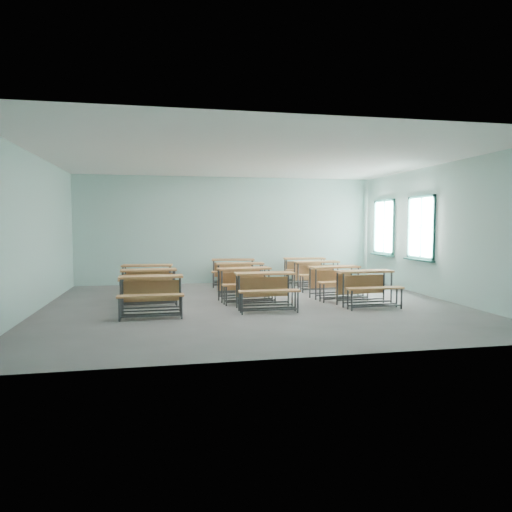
% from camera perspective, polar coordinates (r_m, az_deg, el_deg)
% --- Properties ---
extents(room, '(9.04, 8.04, 3.24)m').
position_cam_1_polar(room, '(9.98, 0.17, 2.96)').
color(room, slate).
rests_on(room, ground).
extents(desk_unit_r0c0, '(1.24, 0.84, 0.77)m').
position_cam_1_polar(desk_unit_r0c0, '(9.14, -12.97, -4.04)').
color(desk_unit_r0c0, '#AD703E').
rests_on(desk_unit_r0c0, ground).
extents(desk_unit_r0c1, '(1.24, 0.84, 0.77)m').
position_cam_1_polar(desk_unit_r0c1, '(9.51, 1.20, -3.63)').
color(desk_unit_r0c1, '#AD703E').
rests_on(desk_unit_r0c1, ground).
extents(desk_unit_r0c2, '(1.26, 0.87, 0.77)m').
position_cam_1_polar(desk_unit_r0c2, '(10.20, 13.66, -3.23)').
color(desk_unit_r0c2, '#AD703E').
rests_on(desk_unit_r0c2, ground).
extents(desk_unit_r1c0, '(1.28, 0.91, 0.77)m').
position_cam_1_polar(desk_unit_r1c0, '(10.49, -13.23, -3.02)').
color(desk_unit_r1c0, '#AD703E').
rests_on(desk_unit_r1c0, ground).
extents(desk_unit_r1c1, '(1.31, 0.95, 0.77)m').
position_cam_1_polar(desk_unit_r1c1, '(10.52, -1.35, -2.89)').
color(desk_unit_r1c1, '#AD703E').
rests_on(desk_unit_r1c1, ground).
extents(desk_unit_r1c2, '(1.32, 0.96, 0.77)m').
position_cam_1_polar(desk_unit_r1c2, '(11.09, 10.02, -2.60)').
color(desk_unit_r1c2, '#AD703E').
rests_on(desk_unit_r1c2, ground).
extents(desk_unit_r2c0, '(1.30, 0.93, 0.77)m').
position_cam_1_polar(desk_unit_r2c0, '(11.65, -13.49, -2.33)').
color(desk_unit_r2c0, '#AD703E').
rests_on(desk_unit_r2c0, ground).
extents(desk_unit_r2c1, '(1.28, 0.90, 0.77)m').
position_cam_1_polar(desk_unit_r2c1, '(11.87, -1.95, -2.11)').
color(desk_unit_r2c1, '#AD703E').
rests_on(desk_unit_r2c1, ground).
extents(desk_unit_r2c2, '(1.24, 0.84, 0.77)m').
position_cam_1_polar(desk_unit_r2c2, '(12.51, 7.69, -1.83)').
color(desk_unit_r2c2, '#AD703E').
rests_on(desk_unit_r2c2, ground).
extents(desk_unit_r3c1, '(1.32, 0.97, 0.77)m').
position_cam_1_polar(desk_unit_r3c1, '(13.21, -2.87, -1.49)').
color(desk_unit_r3c1, '#AD703E').
rests_on(desk_unit_r3c1, ground).
extents(desk_unit_r3c2, '(1.32, 0.96, 0.77)m').
position_cam_1_polar(desk_unit_r3c2, '(13.72, 6.14, -1.30)').
color(desk_unit_r3c2, '#AD703E').
rests_on(desk_unit_r3c2, ground).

